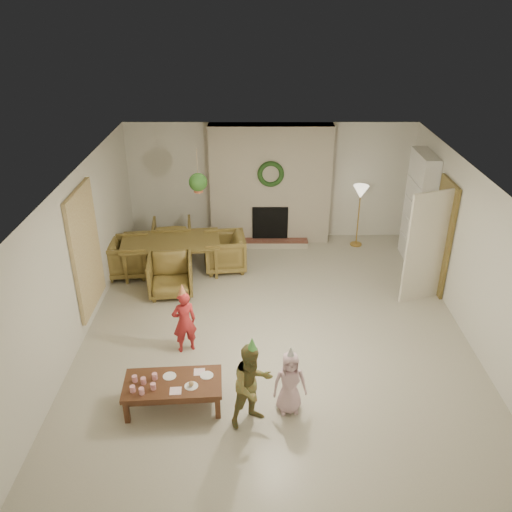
{
  "coord_description": "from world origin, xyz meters",
  "views": [
    {
      "loc": [
        -0.3,
        -7.19,
        4.91
      ],
      "look_at": [
        -0.3,
        0.4,
        1.05
      ],
      "focal_mm": 37.05,
      "sensor_mm": 36.0,
      "label": 1
    }
  ],
  "objects_px": {
    "dining_chair_right": "(224,252)",
    "child_pink": "(290,383)",
    "dining_chair_near": "(171,275)",
    "child_red": "(184,322)",
    "dining_chair_left": "(128,257)",
    "dining_table": "(172,256)",
    "dining_chair_far": "(172,237)",
    "child_plaid": "(252,385)",
    "coffee_table_top": "(173,384)"
  },
  "relations": [
    {
      "from": "dining_chair_right",
      "to": "child_pink",
      "type": "relative_size",
      "value": 0.89
    },
    {
      "from": "dining_chair_near",
      "to": "child_red",
      "type": "bearing_deg",
      "value": -81.63
    },
    {
      "from": "dining_chair_left",
      "to": "child_red",
      "type": "relative_size",
      "value": 0.78
    },
    {
      "from": "child_red",
      "to": "child_pink",
      "type": "relative_size",
      "value": 1.14
    },
    {
      "from": "child_red",
      "to": "dining_chair_right",
      "type": "bearing_deg",
      "value": -122.73
    },
    {
      "from": "dining_table",
      "to": "dining_chair_far",
      "type": "xyz_separation_m",
      "value": [
        -0.1,
        0.8,
        0.03
      ]
    },
    {
      "from": "dining_chair_near",
      "to": "child_plaid",
      "type": "xyz_separation_m",
      "value": [
        1.47,
        -3.16,
        0.22
      ]
    },
    {
      "from": "dining_table",
      "to": "coffee_table_top",
      "type": "height_order",
      "value": "dining_table"
    },
    {
      "from": "dining_table",
      "to": "dining_chair_left",
      "type": "height_order",
      "value": "dining_chair_left"
    },
    {
      "from": "child_red",
      "to": "child_plaid",
      "type": "bearing_deg",
      "value": 101.56
    },
    {
      "from": "coffee_table_top",
      "to": "dining_chair_near",
      "type": "bearing_deg",
      "value": 94.71
    },
    {
      "from": "dining_chair_far",
      "to": "child_pink",
      "type": "distance_m",
      "value": 5.04
    },
    {
      "from": "child_pink",
      "to": "child_red",
      "type": "bearing_deg",
      "value": 133.1
    },
    {
      "from": "dining_chair_right",
      "to": "dining_table",
      "type": "bearing_deg",
      "value": -90.0
    },
    {
      "from": "dining_chair_right",
      "to": "dining_chair_far",
      "type": "bearing_deg",
      "value": -128.66
    },
    {
      "from": "dining_chair_far",
      "to": "child_plaid",
      "type": "height_order",
      "value": "child_plaid"
    },
    {
      "from": "dining_chair_right",
      "to": "child_pink",
      "type": "xyz_separation_m",
      "value": [
        1.04,
        -3.88,
        0.09
      ]
    },
    {
      "from": "dining_table",
      "to": "child_red",
      "type": "xyz_separation_m",
      "value": [
        0.55,
        -2.48,
        0.18
      ]
    },
    {
      "from": "dining_chair_near",
      "to": "dining_chair_far",
      "type": "distance_m",
      "value": 1.62
    },
    {
      "from": "dining_chair_left",
      "to": "dining_chair_right",
      "type": "xyz_separation_m",
      "value": [
        1.81,
        0.22,
        0.0
      ]
    },
    {
      "from": "coffee_table_top",
      "to": "child_pink",
      "type": "bearing_deg",
      "value": -7.0
    },
    {
      "from": "dining_table",
      "to": "child_pink",
      "type": "relative_size",
      "value": 2.07
    },
    {
      "from": "dining_chair_near",
      "to": "child_pink",
      "type": "relative_size",
      "value": 0.89
    },
    {
      "from": "dining_chair_far",
      "to": "dining_chair_left",
      "type": "bearing_deg",
      "value": 45.0
    },
    {
      "from": "dining_chair_far",
      "to": "dining_chair_left",
      "type": "distance_m",
      "value": 1.15
    },
    {
      "from": "dining_chair_near",
      "to": "child_pink",
      "type": "bearing_deg",
      "value": -63.52
    },
    {
      "from": "dining_chair_far",
      "to": "coffee_table_top",
      "type": "xyz_separation_m",
      "value": [
        0.64,
        -4.49,
        0.0
      ]
    },
    {
      "from": "dining_chair_left",
      "to": "child_pink",
      "type": "height_order",
      "value": "child_pink"
    },
    {
      "from": "dining_chair_right",
      "to": "coffee_table_top",
      "type": "relative_size",
      "value": 0.63
    },
    {
      "from": "dining_chair_right",
      "to": "coffee_table_top",
      "type": "bearing_deg",
      "value": -13.82
    },
    {
      "from": "child_red",
      "to": "child_pink",
      "type": "distance_m",
      "value": 1.96
    },
    {
      "from": "dining_chair_right",
      "to": "child_plaid",
      "type": "bearing_deg",
      "value": 0.97
    },
    {
      "from": "dining_chair_left",
      "to": "child_plaid",
      "type": "height_order",
      "value": "child_plaid"
    },
    {
      "from": "dining_chair_far",
      "to": "dining_chair_right",
      "type": "height_order",
      "value": "same"
    },
    {
      "from": "dining_chair_far",
      "to": "dining_table",
      "type": "bearing_deg",
      "value": 90.0
    },
    {
      "from": "dining_table",
      "to": "child_pink",
      "type": "xyz_separation_m",
      "value": [
        2.04,
        -3.76,
        0.12
      ]
    },
    {
      "from": "child_red",
      "to": "child_pink",
      "type": "xyz_separation_m",
      "value": [
        1.49,
        -1.28,
        -0.06
      ]
    },
    {
      "from": "dining_chair_far",
      "to": "child_pink",
      "type": "height_order",
      "value": "child_pink"
    },
    {
      "from": "dining_table",
      "to": "dining_chair_right",
      "type": "relative_size",
      "value": 2.34
    },
    {
      "from": "coffee_table_top",
      "to": "child_red",
      "type": "height_order",
      "value": "child_red"
    },
    {
      "from": "dining_chair_near",
      "to": "dining_chair_right",
      "type": "height_order",
      "value": "same"
    },
    {
      "from": "dining_chair_right",
      "to": "coffee_table_top",
      "type": "distance_m",
      "value": 3.83
    },
    {
      "from": "coffee_table_top",
      "to": "child_pink",
      "type": "xyz_separation_m",
      "value": [
        1.5,
        -0.08,
        0.09
      ]
    },
    {
      "from": "coffee_table_top",
      "to": "child_plaid",
      "type": "distance_m",
      "value": 1.08
    },
    {
      "from": "child_pink",
      "to": "dining_chair_left",
      "type": "bearing_deg",
      "value": 121.61
    },
    {
      "from": "child_pink",
      "to": "dining_chair_far",
      "type": "bearing_deg",
      "value": 108.87
    },
    {
      "from": "coffee_table_top",
      "to": "dining_chair_left",
      "type": "bearing_deg",
      "value": 106.51
    },
    {
      "from": "dining_chair_far",
      "to": "dining_chair_left",
      "type": "relative_size",
      "value": 1.0
    },
    {
      "from": "dining_chair_far",
      "to": "child_pink",
      "type": "bearing_deg",
      "value": 108.24
    },
    {
      "from": "dining_table",
      "to": "child_plaid",
      "type": "height_order",
      "value": "child_plaid"
    }
  ]
}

